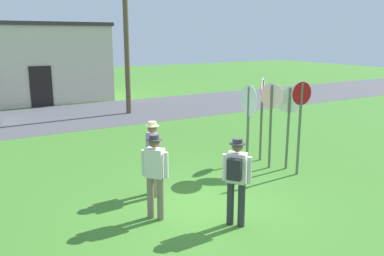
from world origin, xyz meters
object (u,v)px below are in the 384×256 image
Objects in this scene: stop_sign_rear_left at (262,106)px; person_in_teal at (153,154)px; person_with_sunhat at (155,172)px; person_holding_notes at (236,176)px; utility_pole at (125,13)px; stop_sign_low_front at (271,111)px; stop_sign_nearest at (289,113)px; stop_sign_far_back at (300,113)px; stop_sign_rear_right at (248,113)px.

person_in_teal is (-3.88, -0.84, -0.65)m from stop_sign_rear_left.
person_with_sunhat is 1.60m from person_holding_notes.
utility_pole is 3.74× the size of stop_sign_low_front.
utility_pole is 12.20m from person_with_sunhat.
utility_pole is 10.47m from stop_sign_nearest.
stop_sign_nearest is at bearing -85.09° from stop_sign_rear_left.
stop_sign_rear_left reaches higher than person_holding_notes.
person_with_sunhat is (-4.46, -0.96, -0.59)m from stop_sign_nearest.
person_in_teal is (0.50, 1.13, 0.00)m from person_with_sunhat.
person_holding_notes is at bearing -148.19° from stop_sign_nearest.
stop_sign_far_back is 1.08× the size of stop_sign_nearest.
person_in_teal is (-3.90, 0.65, -0.67)m from stop_sign_far_back.
stop_sign_rear_left is at bearing 43.57° from person_holding_notes.
stop_sign_rear_right is at bearing 2.92° from person_in_teal.
stop_sign_rear_left is 4.02m from person_in_teal.
person_holding_notes is at bearing -102.83° from utility_pole.
stop_sign_rear_right is 1.33m from stop_sign_far_back.
person_in_teal is at bearing -109.21° from utility_pole.
stop_sign_far_back is (0.28, -0.79, 0.05)m from stop_sign_low_front.
stop_sign_rear_right is 1.37× the size of person_holding_notes.
utility_pole is at bearing 86.53° from stop_sign_rear_right.
stop_sign_low_front is at bearing -88.85° from utility_pole.
utility_pole is 3.84× the size of stop_sign_nearest.
stop_sign_low_front is 0.95× the size of stop_sign_far_back.
stop_sign_nearest reaches higher than person_in_teal.
stop_sign_low_front is 1.00× the size of stop_sign_rear_right.
stop_sign_rear_right is at bearing -93.47° from utility_pole.
person_holding_notes is at bearing -42.38° from person_with_sunhat.
stop_sign_far_back reaches higher than person_with_sunhat.
person_in_teal is (-3.62, -0.14, -0.62)m from stop_sign_low_front.
stop_sign_nearest is at bearing -15.52° from stop_sign_rear_right.
stop_sign_rear_left is at bearing 94.91° from stop_sign_nearest.
stop_sign_far_back reaches higher than stop_sign_rear_right.
utility_pole reaches higher than person_in_teal.
stop_sign_far_back is at bearing 6.23° from person_with_sunhat.
stop_sign_nearest is at bearing -41.90° from stop_sign_low_front.
stop_sign_far_back is at bearing -9.49° from person_in_teal.
stop_sign_rear_right is 0.96× the size of stop_sign_far_back.
person_with_sunhat and person_holding_notes have the same top height.
person_holding_notes is at bearing -132.49° from stop_sign_rear_right.
stop_sign_nearest reaches higher than person_with_sunhat.
person_holding_notes is at bearing -136.43° from stop_sign_rear_left.
stop_sign_far_back is at bearing -87.42° from utility_pole.
utility_pole reaches higher than stop_sign_nearest.
stop_sign_rear_right is 3.25m from person_holding_notes.
stop_sign_low_front is at bearing 2.26° from person_in_teal.
utility_pole reaches higher than stop_sign_low_front.
person_with_sunhat is at bearing 137.62° from person_holding_notes.
person_with_sunhat is (-4.38, -1.97, -0.65)m from stop_sign_rear_left.
stop_sign_rear_left is at bearing -87.09° from utility_pole.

